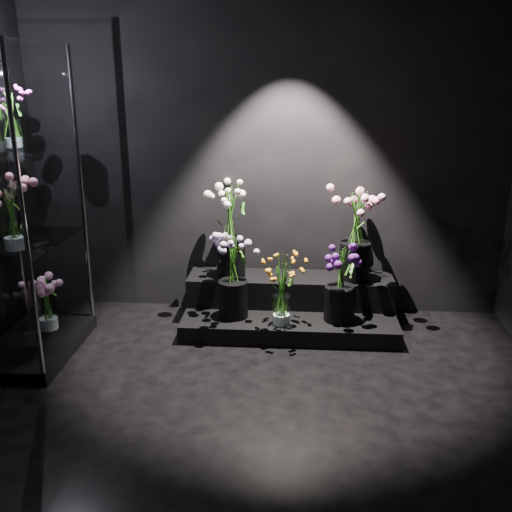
# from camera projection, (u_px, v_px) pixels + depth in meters

# --- Properties ---
(floor) EXTENTS (4.00, 4.00, 0.00)m
(floor) POSITION_uv_depth(u_px,v_px,m) (246.00, 443.00, 3.23)
(floor) COLOR black
(floor) RESTS_ON ground
(wall_back) EXTENTS (4.00, 0.00, 4.00)m
(wall_back) POSITION_uv_depth(u_px,v_px,m) (267.00, 150.00, 4.71)
(wall_back) COLOR black
(wall_back) RESTS_ON floor
(wall_front) EXTENTS (4.00, 0.00, 4.00)m
(wall_front) POSITION_uv_depth(u_px,v_px,m) (129.00, 462.00, 0.91)
(wall_front) COLOR black
(wall_front) RESTS_ON floor
(display_riser) EXTENTS (1.71, 0.76, 0.38)m
(display_riser) POSITION_uv_depth(u_px,v_px,m) (290.00, 306.00, 4.74)
(display_riser) COLOR black
(display_riser) RESTS_ON floor
(display_case) EXTENTS (0.60, 1.00, 2.20)m
(display_case) POSITION_uv_depth(u_px,v_px,m) (18.00, 209.00, 3.96)
(display_case) COLOR black
(display_case) RESTS_ON floor
(bouquet_orange_bells) EXTENTS (0.27, 0.27, 0.56)m
(bouquet_orange_bells) POSITION_uv_depth(u_px,v_px,m) (282.00, 290.00, 4.34)
(bouquet_orange_bells) COLOR white
(bouquet_orange_bells) RESTS_ON display_riser
(bouquet_lilac) EXTENTS (0.41, 0.41, 0.69)m
(bouquet_lilac) POSITION_uv_depth(u_px,v_px,m) (233.00, 269.00, 4.45)
(bouquet_lilac) COLOR black
(bouquet_lilac) RESTS_ON display_riser
(bouquet_purple) EXTENTS (0.37, 0.37, 0.59)m
(bouquet_purple) POSITION_uv_depth(u_px,v_px,m) (341.00, 281.00, 4.41)
(bouquet_purple) COLOR black
(bouquet_purple) RESTS_ON display_riser
(bouquet_cream_roses) EXTENTS (0.44, 0.44, 0.78)m
(bouquet_cream_roses) POSITION_uv_depth(u_px,v_px,m) (230.00, 223.00, 4.64)
(bouquet_cream_roses) COLOR black
(bouquet_cream_roses) RESTS_ON display_riser
(bouquet_pink_roses) EXTENTS (0.42, 0.42, 0.75)m
(bouquet_pink_roses) POSITION_uv_depth(u_px,v_px,m) (356.00, 229.00, 4.57)
(bouquet_pink_roses) COLOR black
(bouquet_pink_roses) RESTS_ON display_riser
(bouquet_case_pink) EXTENTS (0.29, 0.29, 0.47)m
(bouquet_case_pink) POSITION_uv_depth(u_px,v_px,m) (12.00, 214.00, 3.81)
(bouquet_case_pink) COLOR white
(bouquet_case_pink) RESTS_ON display_case
(bouquet_case_magenta) EXTENTS (0.26, 0.26, 0.40)m
(bouquet_case_magenta) POSITION_uv_depth(u_px,v_px,m) (10.00, 117.00, 3.93)
(bouquet_case_magenta) COLOR white
(bouquet_case_magenta) RESTS_ON display_case
(bouquet_case_base_pink) EXTENTS (0.37, 0.37, 0.42)m
(bouquet_case_base_pink) POSITION_uv_depth(u_px,v_px,m) (46.00, 302.00, 4.38)
(bouquet_case_base_pink) COLOR white
(bouquet_case_base_pink) RESTS_ON display_case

